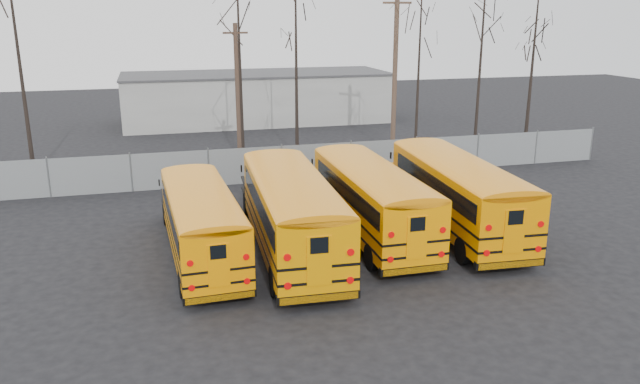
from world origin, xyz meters
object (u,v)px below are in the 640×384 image
object	(u,v)px
bus_d	(456,188)
utility_pole_right	(395,72)
bus_a	(201,217)
bus_b	(291,207)
utility_pole_left	(238,93)
bus_c	(370,194)

from	to	relation	value
bus_d	utility_pole_right	xyz separation A→B (m)	(3.27, 15.42, 3.41)
bus_a	bus_d	world-z (taller)	bus_d
bus_b	bus_d	bearing A→B (deg)	8.98
bus_d	utility_pole_left	bearing A→B (deg)	119.61
bus_a	utility_pole_right	distance (m)	21.49
bus_d	utility_pole_right	size ratio (longest dim) A/B	1.13
bus_a	bus_d	size ratio (longest dim) A/B	0.88
bus_b	bus_c	distance (m)	3.76
bus_d	utility_pole_right	bearing A→B (deg)	81.68
bus_b	utility_pole_right	bearing A→B (deg)	59.55
bus_c	utility_pole_left	size ratio (longest dim) A/B	1.31
bus_a	bus_c	bearing A→B (deg)	3.93
bus_b	bus_c	bearing A→B (deg)	19.48
bus_a	bus_c	world-z (taller)	bus_c
bus_b	bus_a	bearing A→B (deg)	177.27
bus_b	utility_pole_left	world-z (taller)	utility_pole_left
bus_c	bus_d	size ratio (longest dim) A/B	0.95
bus_b	utility_pole_right	distance (m)	19.68
utility_pole_left	utility_pole_right	distance (m)	10.49
bus_a	utility_pole_right	xyz separation A→B (m)	(14.00, 15.90, 3.64)
bus_a	bus_d	bearing A→B (deg)	0.30
utility_pole_left	utility_pole_right	size ratio (longest dim) A/B	0.82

